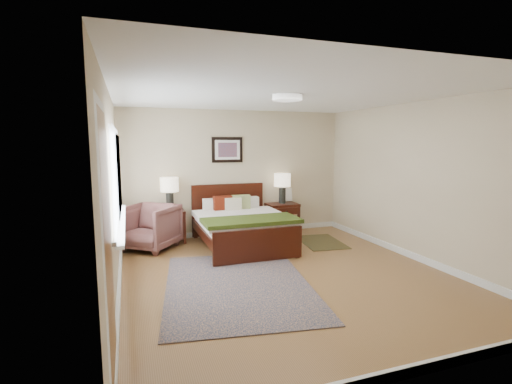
# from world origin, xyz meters

# --- Properties ---
(floor) EXTENTS (5.00, 5.00, 0.00)m
(floor) POSITION_xyz_m (0.00, 0.00, 0.00)
(floor) COLOR brown
(floor) RESTS_ON ground
(back_wall) EXTENTS (4.50, 0.04, 2.50)m
(back_wall) POSITION_xyz_m (0.00, 2.50, 1.25)
(back_wall) COLOR #C4B38E
(back_wall) RESTS_ON ground
(front_wall) EXTENTS (4.50, 0.04, 2.50)m
(front_wall) POSITION_xyz_m (0.00, -2.50, 1.25)
(front_wall) COLOR #C4B38E
(front_wall) RESTS_ON ground
(left_wall) EXTENTS (0.04, 5.00, 2.50)m
(left_wall) POSITION_xyz_m (-2.25, 0.00, 1.25)
(left_wall) COLOR #C4B38E
(left_wall) RESTS_ON ground
(right_wall) EXTENTS (0.04, 5.00, 2.50)m
(right_wall) POSITION_xyz_m (2.25, 0.00, 1.25)
(right_wall) COLOR #C4B38E
(right_wall) RESTS_ON ground
(ceiling) EXTENTS (4.50, 5.00, 0.02)m
(ceiling) POSITION_xyz_m (0.00, 0.00, 2.50)
(ceiling) COLOR white
(ceiling) RESTS_ON back_wall
(window) EXTENTS (0.11, 2.72, 1.32)m
(window) POSITION_xyz_m (-2.20, 0.70, 1.38)
(window) COLOR silver
(window) RESTS_ON left_wall
(door) EXTENTS (0.06, 1.00, 2.18)m
(door) POSITION_xyz_m (-2.23, -1.75, 1.07)
(door) COLOR silver
(door) RESTS_ON ground
(ceil_fixture) EXTENTS (0.44, 0.44, 0.08)m
(ceil_fixture) POSITION_xyz_m (0.00, 0.00, 2.47)
(ceil_fixture) COLOR white
(ceil_fixture) RESTS_ON ceiling
(bed) EXTENTS (1.58, 1.90, 1.02)m
(bed) POSITION_xyz_m (-0.19, 1.57, 0.47)
(bed) COLOR #381208
(bed) RESTS_ON ground
(wall_art) EXTENTS (0.62, 0.05, 0.50)m
(wall_art) POSITION_xyz_m (-0.19, 2.47, 1.72)
(wall_art) COLOR black
(wall_art) RESTS_ON back_wall
(nightstand_left) EXTENTS (0.51, 0.46, 0.61)m
(nightstand_left) POSITION_xyz_m (-1.35, 2.25, 0.49)
(nightstand_left) COLOR #381208
(nightstand_left) RESTS_ON ground
(nightstand_right) EXTENTS (0.62, 0.47, 0.62)m
(nightstand_right) POSITION_xyz_m (0.91, 2.26, 0.37)
(nightstand_right) COLOR #381208
(nightstand_right) RESTS_ON ground
(lamp_left) EXTENTS (0.33, 0.33, 0.61)m
(lamp_left) POSITION_xyz_m (-1.35, 2.27, 1.04)
(lamp_left) COLOR black
(lamp_left) RESTS_ON nightstand_left
(lamp_right) EXTENTS (0.33, 0.33, 0.61)m
(lamp_right) POSITION_xyz_m (0.91, 2.27, 1.05)
(lamp_right) COLOR black
(lamp_right) RESTS_ON nightstand_right
(armchair) EXTENTS (1.20, 1.20, 0.79)m
(armchair) POSITION_xyz_m (-1.75, 1.93, 0.39)
(armchair) COLOR brown
(armchair) RESTS_ON ground
(rug_persian) EXTENTS (2.22, 2.86, 0.01)m
(rug_persian) POSITION_xyz_m (-0.76, -0.18, 0.01)
(rug_persian) COLOR #0B1D3B
(rug_persian) RESTS_ON ground
(rug_navy) EXTENTS (0.85, 1.16, 0.01)m
(rug_navy) POSITION_xyz_m (1.32, 1.34, 0.01)
(rug_navy) COLOR black
(rug_navy) RESTS_ON ground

